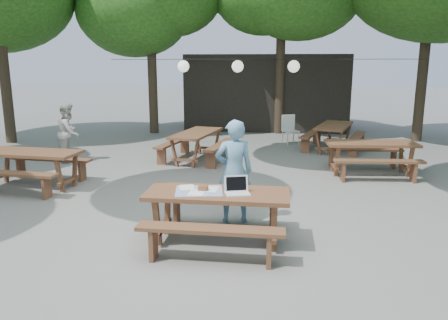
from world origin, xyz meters
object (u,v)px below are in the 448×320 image
main_picnic_table (218,216)px  second_person (69,132)px  woman (234,172)px  plastic_chair (290,136)px  picnic_table_nw (32,169)px

main_picnic_table → second_person: second_person is taller
woman → second_person: bearing=-54.8°
woman → plastic_chair: size_ratio=1.84×
main_picnic_table → picnic_table_nw: same height
picnic_table_nw → plastic_chair: (5.34, 5.65, -0.13)m
woman → plastic_chair: bearing=-113.6°
woman → picnic_table_nw: bearing=-33.9°
second_person → plastic_chair: 6.59m
main_picnic_table → plastic_chair: size_ratio=2.22×
main_picnic_table → plastic_chair: bearing=81.8°
second_person → woman: bearing=-138.9°
woman → plastic_chair: 7.19m
plastic_chair → woman: bearing=-123.0°
main_picnic_table → second_person: 6.58m
main_picnic_table → woman: woman is taller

